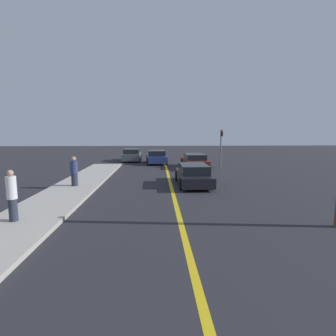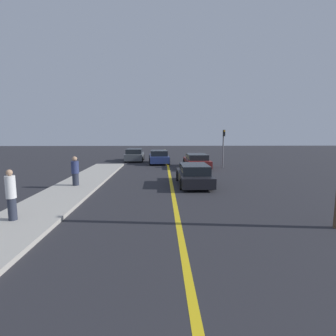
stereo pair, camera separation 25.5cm
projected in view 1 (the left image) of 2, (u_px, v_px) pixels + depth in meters
The scene contains 9 objects.
road_center_line at pixel (170, 182), 16.83m from camera, with size 0.20×60.00×0.01m.
sidewalk_left at pixel (54, 202), 11.78m from camera, with size 2.60×26.30×0.15m.
car_near_right_lane at pixel (193, 175), 15.79m from camera, with size 1.97×4.46×1.27m.
car_ahead_center at pixel (194, 161), 23.10m from camera, with size 2.12×4.51×1.25m.
car_far_distant at pixel (156, 157), 26.16m from camera, with size 2.14×4.10×1.34m.
car_parked_left_lot at pixel (132, 155), 28.43m from camera, with size 2.03×3.91×1.33m.
pedestrian_mid_group at pixel (12, 196), 8.89m from camera, with size 0.33×0.33×1.78m.
pedestrian_far_standing at pixel (74, 171), 14.75m from camera, with size 0.42×0.42×1.66m.
traffic_light at pixel (221, 144), 23.00m from camera, with size 0.18×0.40×3.34m.
Camera 1 is at (-0.83, 1.48, 3.22)m, focal length 28.00 mm.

